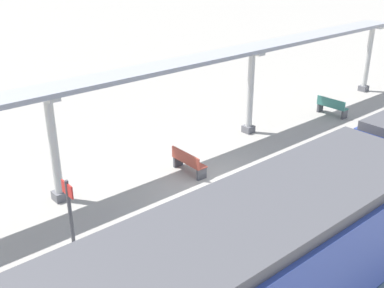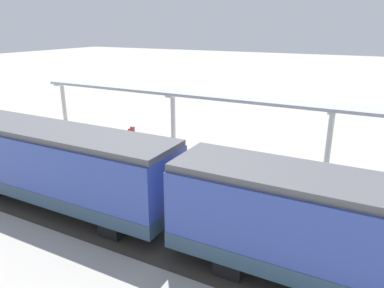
% 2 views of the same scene
% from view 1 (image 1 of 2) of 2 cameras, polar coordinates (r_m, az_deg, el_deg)
% --- Properties ---
extents(ground_plane, '(176.00, 176.00, 0.00)m').
position_cam_1_polar(ground_plane, '(16.03, 4.26, -5.60)').
color(ground_plane, '#A7A39A').
extents(tactile_edge_strip, '(0.49, 34.98, 0.01)m').
position_cam_1_polar(tactile_edge_strip, '(14.24, 13.76, -10.42)').
color(tactile_edge_strip, gold).
rests_on(tactile_edge_strip, ground).
extents(trackbed, '(3.20, 46.98, 0.01)m').
position_cam_1_polar(trackbed, '(13.50, 20.18, -13.46)').
color(trackbed, '#38332D').
rests_on(trackbed, ground).
extents(canopy_pillar_nearest, '(1.10, 0.44, 3.60)m').
position_cam_1_polar(canopy_pillar_nearest, '(27.56, 20.58, 9.69)').
color(canopy_pillar_nearest, slate).
rests_on(canopy_pillar_nearest, ground).
extents(canopy_pillar_second, '(1.10, 0.44, 3.60)m').
position_cam_1_polar(canopy_pillar_second, '(20.17, 7.08, 6.25)').
color(canopy_pillar_second, slate).
rests_on(canopy_pillar_second, ground).
extents(canopy_pillar_third, '(1.10, 0.44, 3.60)m').
position_cam_1_polar(canopy_pillar_third, '(15.23, -16.39, -0.53)').
color(canopy_pillar_third, slate).
rests_on(canopy_pillar_third, ground).
extents(canopy_beam, '(1.20, 28.06, 0.16)m').
position_cam_1_polar(canopy_beam, '(16.83, -2.81, 9.43)').
color(canopy_beam, '#A8AAB2').
rests_on(canopy_beam, canopy_pillar_nearest).
extents(bench_near_end, '(1.51, 0.47, 0.86)m').
position_cam_1_polar(bench_near_end, '(23.45, 16.59, 4.38)').
color(bench_near_end, '#36796D').
rests_on(bench_near_end, ground).
extents(bench_mid_platform, '(1.51, 0.46, 0.86)m').
position_cam_1_polar(bench_mid_platform, '(16.90, -0.49, -2.19)').
color(bench_mid_platform, '#9C3E30').
rests_on(bench_mid_platform, ground).
extents(platform_info_sign, '(0.56, 0.10, 2.20)m').
position_cam_1_polar(platform_info_sign, '(12.78, -14.61, -7.76)').
color(platform_info_sign, '#4C4C51').
rests_on(platform_info_sign, ground).
extents(passenger_waiting_near_edge, '(0.51, 0.40, 1.61)m').
position_cam_1_polar(passenger_waiting_near_edge, '(18.35, 22.26, 0.03)').
color(passenger_waiting_near_edge, '#2C5080').
rests_on(passenger_waiting_near_edge, ground).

